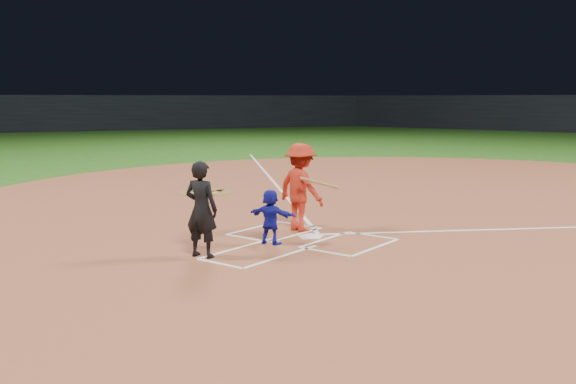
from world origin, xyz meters
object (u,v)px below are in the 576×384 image
Objects in this scene: on_deck_circle at (206,192)px; catcher at (271,217)px; batter_at_plate at (301,187)px; home_plate at (311,237)px; umpire at (201,209)px.

on_deck_circle is 1.52× the size of catcher.
batter_at_plate is at bearing -26.46° from on_deck_circle.
batter_at_plate is (-0.57, 0.41, 0.97)m from home_plate.
batter_at_plate reaches higher than on_deck_circle.
home_plate is 2.84m from umpire.
catcher is at bearing -113.51° from umpire.
batter_at_plate is (5.83, -2.90, 0.97)m from on_deck_circle.
batter_at_plate reaches higher than catcher.
home_plate is 1.19m from batter_at_plate.
batter_at_plate reaches higher than umpire.
catcher is (-0.27, -1.02, 0.55)m from home_plate.
batter_at_plate reaches higher than home_plate.
home_plate is 1.19m from catcher.
on_deck_circle is 0.95× the size of umpire.
batter_at_plate is at bearing -102.41° from umpire.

